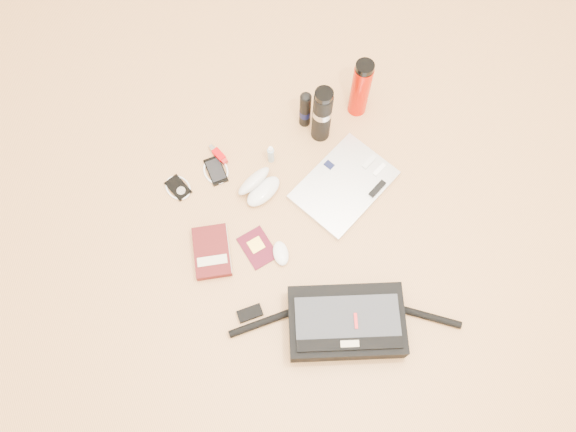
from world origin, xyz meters
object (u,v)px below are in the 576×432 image
(messenger_bag, at_px, (346,322))
(book, at_px, (212,252))
(thermos_black, at_px, (322,115))
(thermos_red, at_px, (361,88))
(laptop, at_px, (344,185))

(messenger_bag, bearing_deg, book, 148.55)
(messenger_bag, xyz_separation_m, thermos_black, (0.25, 0.72, 0.09))
(messenger_bag, bearing_deg, thermos_black, 92.80)
(thermos_red, bearing_deg, book, -156.01)
(book, xyz_separation_m, thermos_black, (0.57, 0.29, 0.13))
(book, bearing_deg, laptop, 19.88)
(laptop, distance_m, thermos_black, 0.28)
(laptop, relative_size, thermos_red, 1.54)
(messenger_bag, bearing_deg, laptop, 85.58)
(thermos_black, bearing_deg, messenger_bag, -109.06)
(laptop, bearing_deg, thermos_red, 32.09)
(messenger_bag, xyz_separation_m, laptop, (0.24, 0.48, -0.04))
(book, relative_size, thermos_black, 0.78)
(messenger_bag, distance_m, book, 0.54)
(messenger_bag, height_order, book, messenger_bag)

